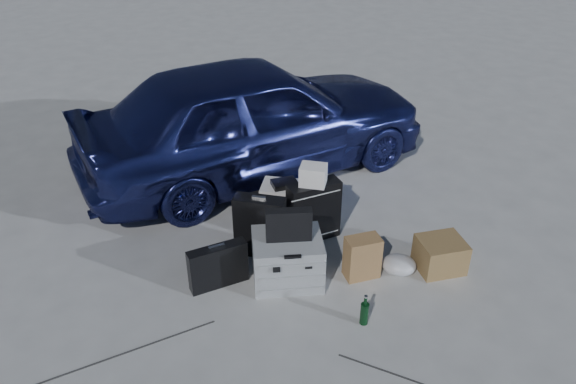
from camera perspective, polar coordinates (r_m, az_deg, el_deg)
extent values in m
plane|color=#B5B4B0|center=(4.89, 0.20, -10.25)|extent=(60.00, 60.00, 0.00)
imported|color=navy|center=(6.39, -3.46, 7.63)|extent=(4.29, 2.80, 1.36)
cube|color=#939798|center=(4.90, -0.05, -6.84)|extent=(0.62, 0.52, 0.43)
cube|color=black|center=(4.69, 0.07, -3.36)|extent=(0.39, 0.13, 0.29)
cube|color=black|center=(4.89, -7.12, -7.49)|extent=(0.53, 0.26, 0.40)
cube|color=black|center=(5.16, -2.87, -3.51)|extent=(0.49, 0.33, 0.60)
cube|color=black|center=(5.37, 2.61, -1.94)|extent=(0.53, 0.30, 0.61)
cube|color=white|center=(5.15, 2.57, 1.73)|extent=(0.29, 0.26, 0.19)
cube|color=black|center=(5.71, -0.40, -1.34)|extent=(0.70, 0.46, 0.32)
cube|color=white|center=(5.60, -0.52, 0.37)|extent=(0.51, 0.44, 0.07)
cube|color=black|center=(5.56, -0.37, 0.87)|extent=(0.27, 0.21, 0.05)
cube|color=olive|center=(4.99, 7.55, -6.60)|extent=(0.32, 0.22, 0.40)
cube|color=brown|center=(5.24, 15.21, -6.15)|extent=(0.42, 0.37, 0.30)
ellipsoid|color=silver|center=(5.14, 11.21, -7.27)|extent=(0.38, 0.36, 0.17)
cylinder|color=black|center=(4.58, 7.79, -11.82)|extent=(0.08, 0.08, 0.27)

